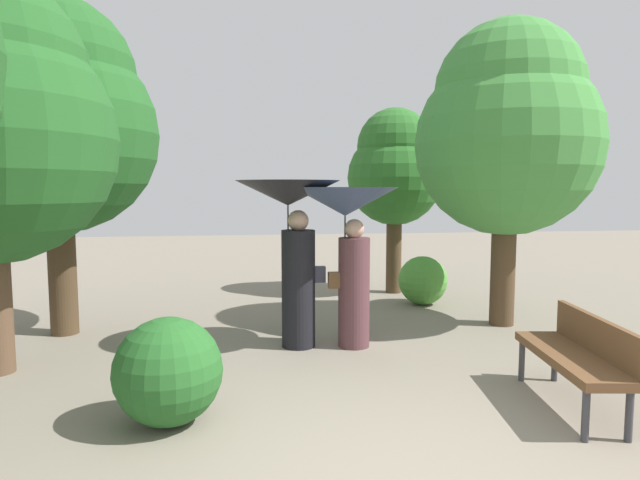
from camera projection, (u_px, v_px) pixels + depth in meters
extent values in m
cylinder|color=black|center=(298.00, 289.00, 6.67)|extent=(0.42, 0.42, 1.47)
sphere|color=tan|center=(298.00, 221.00, 6.59)|extent=(0.26, 0.26, 0.26)
cylinder|color=#333338|center=(288.00, 238.00, 6.59)|extent=(0.02, 0.02, 0.81)
cone|color=black|center=(288.00, 193.00, 6.54)|extent=(1.28, 1.28, 0.31)
cube|color=#333342|center=(320.00, 274.00, 6.70)|extent=(0.14, 0.10, 0.20)
cylinder|color=#563338|center=(354.00, 292.00, 6.68)|extent=(0.39, 0.39, 1.37)
sphere|color=tan|center=(354.00, 229.00, 6.60)|extent=(0.25, 0.25, 0.25)
cylinder|color=#333338|center=(345.00, 246.00, 6.60)|extent=(0.02, 0.02, 0.75)
cone|color=#38476B|center=(345.00, 202.00, 6.55)|extent=(1.30, 1.30, 0.35)
cube|color=brown|center=(334.00, 280.00, 6.62)|extent=(0.14, 0.10, 0.20)
cylinder|color=#38383D|center=(522.00, 360.00, 5.51)|extent=(0.06, 0.06, 0.44)
cylinder|color=#38383D|center=(555.00, 360.00, 5.50)|extent=(0.06, 0.06, 0.44)
cylinder|color=#38383D|center=(586.00, 414.00, 4.17)|extent=(0.06, 0.06, 0.44)
cylinder|color=#38383D|center=(629.00, 415.00, 4.17)|extent=(0.06, 0.06, 0.44)
cube|color=brown|center=(569.00, 358.00, 4.81)|extent=(0.65, 1.55, 0.08)
cube|color=brown|center=(597.00, 337.00, 4.80)|extent=(0.28, 1.49, 0.35)
cylinder|color=#4C3823|center=(394.00, 216.00, 10.12)|extent=(0.29, 0.29, 2.92)
sphere|color=#2D6B28|center=(395.00, 178.00, 10.05)|extent=(1.79, 1.79, 1.79)
sphere|color=#2D6B28|center=(395.00, 146.00, 10.00)|extent=(1.43, 1.43, 1.43)
cylinder|color=#4C3823|center=(59.00, 202.00, 7.16)|extent=(0.36, 0.36, 3.61)
sphere|color=#235B23|center=(56.00, 133.00, 7.07)|extent=(2.65, 2.65, 2.65)
sphere|color=#235B23|center=(54.00, 78.00, 7.01)|extent=(2.12, 2.12, 2.12)
cylinder|color=#4C3823|center=(505.00, 206.00, 7.67)|extent=(0.35, 0.35, 3.48)
sphere|color=#428C3D|center=(507.00, 144.00, 7.59)|extent=(2.59, 2.59, 2.59)
sphere|color=#428C3D|center=(509.00, 94.00, 7.52)|extent=(2.08, 2.08, 2.08)
sphere|color=#4C9338|center=(423.00, 280.00, 9.15)|extent=(0.83, 0.83, 0.83)
sphere|color=#235B23|center=(168.00, 371.00, 4.47)|extent=(0.91, 0.91, 0.91)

